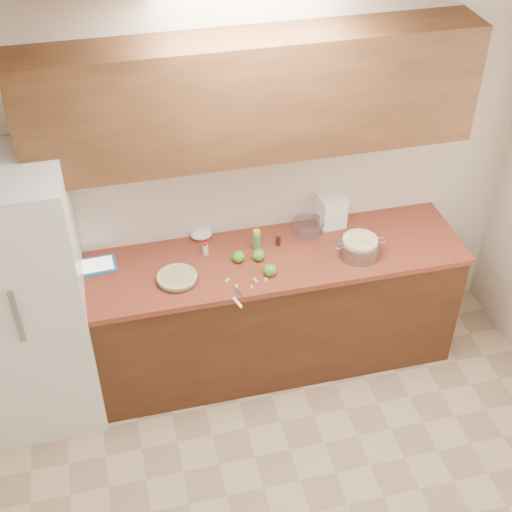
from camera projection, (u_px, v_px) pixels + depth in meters
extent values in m
plane|color=white|center=(369.00, 130.00, 2.33)|extent=(3.60, 3.60, 0.00)
plane|color=beige|center=(247.00, 180.00, 4.51)|extent=(3.60, 0.00, 3.60)
cube|color=#492614|center=(259.00, 313.00, 4.79)|extent=(2.60, 0.65, 0.88)
cube|color=maroon|center=(260.00, 260.00, 4.51)|extent=(2.64, 0.68, 0.04)
cube|color=brown|center=(253.00, 97.00, 3.97)|extent=(2.60, 0.34, 0.70)
cube|color=silver|center=(25.00, 300.00, 4.21)|extent=(0.70, 0.70, 1.80)
cylinder|color=silver|center=(177.00, 278.00, 4.31)|extent=(0.26, 0.26, 0.03)
cylinder|color=tan|center=(177.00, 278.00, 4.31)|extent=(0.23, 0.23, 0.03)
torus|color=tan|center=(177.00, 276.00, 4.30)|extent=(0.25, 0.25, 0.02)
cylinder|color=gray|center=(359.00, 248.00, 4.48)|extent=(0.25, 0.25, 0.11)
torus|color=gray|center=(338.00, 246.00, 4.43)|extent=(0.06, 0.06, 0.01)
torus|color=gray|center=(381.00, 240.00, 4.48)|extent=(0.06, 0.06, 0.01)
cylinder|color=beige|center=(360.00, 246.00, 4.47)|extent=(0.22, 0.22, 0.12)
cube|color=white|center=(332.00, 212.00, 4.72)|extent=(0.17, 0.17, 0.20)
cube|color=#FAEAC8|center=(333.00, 198.00, 4.65)|extent=(0.19, 0.19, 0.02)
cube|color=#2368AC|center=(98.00, 265.00, 4.42)|extent=(0.24, 0.18, 0.01)
cube|color=white|center=(98.00, 264.00, 4.42)|extent=(0.19, 0.15, 0.00)
cube|color=gray|center=(239.00, 293.00, 4.23)|extent=(0.05, 0.10, 0.00)
cylinder|color=white|center=(238.00, 303.00, 4.15)|extent=(0.04, 0.09, 0.02)
cylinder|color=#4C8C38|center=(257.00, 241.00, 4.54)|extent=(0.05, 0.05, 0.12)
cylinder|color=yellow|center=(257.00, 232.00, 4.49)|extent=(0.04, 0.04, 0.02)
cylinder|color=beige|center=(205.00, 249.00, 4.50)|extent=(0.04, 0.04, 0.07)
cylinder|color=red|center=(205.00, 244.00, 4.48)|extent=(0.03, 0.03, 0.02)
cylinder|color=black|center=(278.00, 240.00, 4.58)|extent=(0.03, 0.03, 0.07)
cylinder|color=red|center=(278.00, 235.00, 4.55)|extent=(0.03, 0.03, 0.01)
cylinder|color=silver|center=(308.00, 227.00, 4.69)|extent=(0.20, 0.20, 0.08)
torus|color=silver|center=(308.00, 222.00, 4.67)|extent=(0.22, 0.22, 0.01)
ellipsoid|color=white|center=(201.00, 234.00, 4.64)|extent=(0.17, 0.15, 0.06)
sphere|color=green|center=(238.00, 257.00, 4.44)|extent=(0.08, 0.08, 0.08)
cylinder|color=#3F2D19|center=(238.00, 251.00, 4.41)|extent=(0.01, 0.01, 0.01)
sphere|color=green|center=(259.00, 255.00, 4.45)|extent=(0.08, 0.08, 0.08)
cylinder|color=#3F2D19|center=(259.00, 249.00, 4.43)|extent=(0.01, 0.01, 0.01)
sphere|color=green|center=(270.00, 270.00, 4.34)|extent=(0.08, 0.08, 0.08)
cylinder|color=#3F2D19|center=(270.00, 264.00, 4.31)|extent=(0.01, 0.01, 0.01)
cube|color=#97BE5C|center=(252.00, 287.00, 4.27)|extent=(0.01, 0.03, 0.00)
cube|color=#97BE5C|center=(255.00, 280.00, 4.32)|extent=(0.03, 0.05, 0.00)
cube|color=#97BE5C|center=(266.00, 280.00, 4.33)|extent=(0.03, 0.04, 0.00)
cube|color=#97BE5C|center=(228.00, 280.00, 4.32)|extent=(0.04, 0.04, 0.00)
cube|color=#97BE5C|center=(236.00, 286.00, 4.28)|extent=(0.01, 0.03, 0.00)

